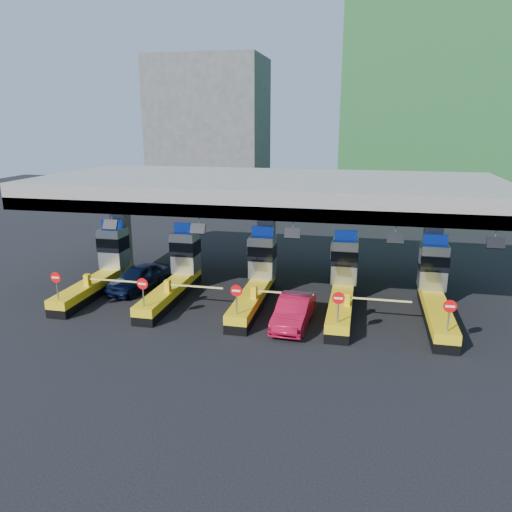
# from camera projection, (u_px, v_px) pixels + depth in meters

# --- Properties ---
(ground) EXTENTS (120.00, 120.00, 0.00)m
(ground) POSITION_uv_depth(u_px,v_px,m) (256.00, 301.00, 29.59)
(ground) COLOR black
(ground) RESTS_ON ground
(toll_canopy) EXTENTS (28.00, 12.09, 7.00)m
(toll_canopy) POSITION_uv_depth(u_px,v_px,m) (266.00, 192.00, 30.67)
(toll_canopy) COLOR slate
(toll_canopy) RESTS_ON ground
(toll_lane_far_left) EXTENTS (4.43, 8.00, 4.16)m
(toll_lane_far_left) POSITION_uv_depth(u_px,v_px,m) (103.00, 267.00, 31.54)
(toll_lane_far_left) COLOR black
(toll_lane_far_left) RESTS_ON ground
(toll_lane_left) EXTENTS (4.43, 8.00, 4.16)m
(toll_lane_left) POSITION_uv_depth(u_px,v_px,m) (178.00, 272.00, 30.51)
(toll_lane_left) COLOR black
(toll_lane_left) RESTS_ON ground
(toll_lane_center) EXTENTS (4.43, 8.00, 4.16)m
(toll_lane_center) POSITION_uv_depth(u_px,v_px,m) (257.00, 278.00, 29.48)
(toll_lane_center) COLOR black
(toll_lane_center) RESTS_ON ground
(toll_lane_right) EXTENTS (4.43, 8.00, 4.16)m
(toll_lane_right) POSITION_uv_depth(u_px,v_px,m) (343.00, 283.00, 28.45)
(toll_lane_right) COLOR black
(toll_lane_right) RESTS_ON ground
(toll_lane_far_right) EXTENTS (4.43, 8.00, 4.16)m
(toll_lane_far_right) POSITION_uv_depth(u_px,v_px,m) (435.00, 289.00, 27.41)
(toll_lane_far_right) COLOR black
(toll_lane_far_right) RESTS_ON ground
(bg_building_scaffold) EXTENTS (18.00, 12.00, 28.00)m
(bg_building_scaffold) POSITION_uv_depth(u_px,v_px,m) (429.00, 85.00, 53.57)
(bg_building_scaffold) COLOR #1E5926
(bg_building_scaffold) RESTS_ON ground
(bg_building_concrete) EXTENTS (14.00, 10.00, 18.00)m
(bg_building_concrete) POSITION_uv_depth(u_px,v_px,m) (210.00, 131.00, 64.03)
(bg_building_concrete) COLOR #4C4C49
(bg_building_concrete) RESTS_ON ground
(van) EXTENTS (3.13, 5.09, 1.62)m
(van) POSITION_uv_depth(u_px,v_px,m) (138.00, 277.00, 31.42)
(van) COLOR black
(van) RESTS_ON ground
(red_car) EXTENTS (1.89, 4.75, 1.54)m
(red_car) POSITION_uv_depth(u_px,v_px,m) (294.00, 311.00, 25.95)
(red_car) COLOR #A60C28
(red_car) RESTS_ON ground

